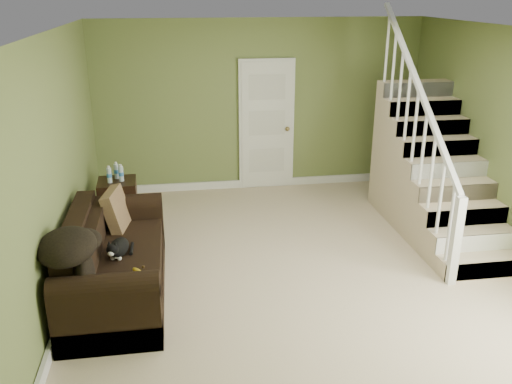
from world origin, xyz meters
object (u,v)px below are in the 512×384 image
object	(u,v)px
sofa	(112,265)
banana	(138,272)
side_table	(118,201)
cat	(119,248)

from	to	relation	value
sofa	banana	size ratio (longest dim) A/B	10.71
sofa	side_table	xyz separation A→B (m)	(-0.09, 1.87, -0.02)
cat	banana	xyz separation A→B (m)	(0.21, -0.41, -0.06)
sofa	banana	world-z (taller)	sofa
sofa	side_table	size ratio (longest dim) A/B	2.60
side_table	banana	distance (m)	2.42
side_table	cat	distance (m)	1.99
side_table	cat	xyz separation A→B (m)	(0.19, -1.96, 0.24)
banana	side_table	bearing A→B (deg)	68.10
sofa	side_table	world-z (taller)	sofa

